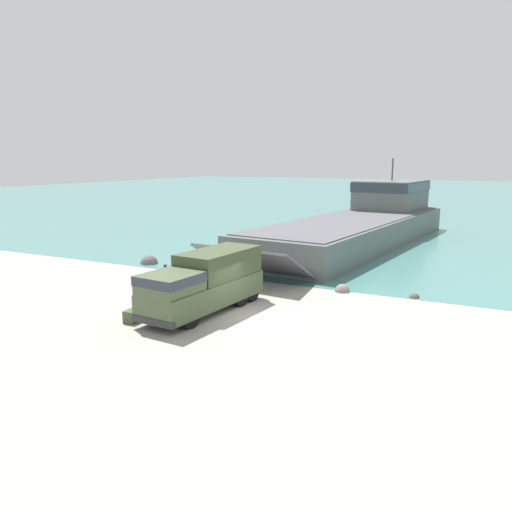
{
  "coord_description": "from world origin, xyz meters",
  "views": [
    {
      "loc": [
        10.92,
        -21.48,
        7.77
      ],
      "look_at": [
        -2.05,
        4.5,
        2.16
      ],
      "focal_mm": 35.0,
      "sensor_mm": 36.0,
      "label": 1
    }
  ],
  "objects": [
    {
      "name": "shoreline_rock_a",
      "position": [
        2.61,
        6.76,
        0.0
      ],
      "size": [
        0.91,
        0.91,
        0.91
      ],
      "primitive_type": "sphere",
      "color": "gray",
      "rests_on": "ground_plane"
    },
    {
      "name": "shoreline_rock_d",
      "position": [
        -13.02,
        8.21,
        0.0
      ],
      "size": [
        1.34,
        1.34,
        1.34
      ],
      "primitive_type": "sphere",
      "color": "#66605B",
      "rests_on": "ground_plane"
    },
    {
      "name": "moored_boat_c",
      "position": [
        -1.56,
        51.37,
        0.47
      ],
      "size": [
        6.19,
        7.41,
        1.4
      ],
      "rotation": [
        0.0,
        0.0,
        2.54
      ],
      "color": "navy",
      "rests_on": "ground_plane"
    },
    {
      "name": "soldier_on_ramp",
      "position": [
        -6.25,
        -0.98,
        1.0
      ],
      "size": [
        0.38,
        0.5,
        1.72
      ],
      "rotation": [
        0.0,
        0.0,
        0.37
      ],
      "color": "#566042",
      "rests_on": "ground_plane"
    },
    {
      "name": "mooring_bollard",
      "position": [
        -9.71,
        5.79,
        0.39
      ],
      "size": [
        0.25,
        0.25,
        0.71
      ],
      "color": "#333338",
      "rests_on": "ground_plane"
    },
    {
      "name": "shoreline_rock_c",
      "position": [
        -9.38,
        6.03,
        0.0
      ],
      "size": [
        0.98,
        0.98,
        0.98
      ],
      "primitive_type": "sphere",
      "color": "#66605B",
      "rests_on": "ground_plane"
    },
    {
      "name": "shoreline_rock_b",
      "position": [
        6.7,
        7.32,
        0.0
      ],
      "size": [
        0.6,
        0.6,
        0.6
      ],
      "primitive_type": "sphere",
      "color": "#66605B",
      "rests_on": "ground_plane"
    },
    {
      "name": "landing_craft",
      "position": [
        -1.2,
        26.2,
        1.96
      ],
      "size": [
        11.75,
        35.09,
        7.95
      ],
      "rotation": [
        0.0,
        0.0,
        -0.11
      ],
      "color": "#56605B",
      "rests_on": "ground_plane"
    },
    {
      "name": "cargo_crate",
      "position": [
        -4.83,
        -3.4,
        0.3
      ],
      "size": [
        0.63,
        0.74,
        0.61
      ],
      "primitive_type": "cube",
      "rotation": [
        0.0,
        0.0,
        0.03
      ],
      "color": "#3D4C33",
      "rests_on": "ground_plane"
    },
    {
      "name": "ground_plane",
      "position": [
        0.0,
        0.0,
        0.0
      ],
      "size": [
        240.0,
        240.0,
        0.0
      ],
      "primitive_type": "plane",
      "color": "#9E998E"
    },
    {
      "name": "military_truck",
      "position": [
        -2.62,
        -0.32,
        1.6
      ],
      "size": [
        3.17,
        8.0,
        3.07
      ],
      "rotation": [
        0.0,
        0.0,
        -1.66
      ],
      "color": "#475638",
      "rests_on": "ground_plane"
    },
    {
      "name": "water_surface",
      "position": [
        0.0,
        96.85,
        0.0
      ],
      "size": [
        240.0,
        180.0,
        0.01
      ],
      "primitive_type": "cube",
      "color": "#477F7A",
      "rests_on": "ground_plane"
    }
  ]
}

